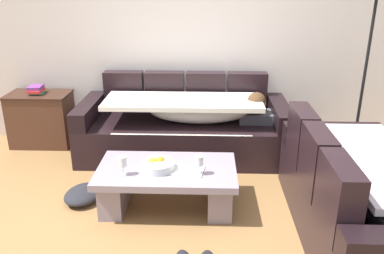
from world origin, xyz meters
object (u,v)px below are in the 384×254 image
at_px(book_stack_on_cabinet, 36,90).
at_px(couch_along_wall, 187,127).
at_px(coffee_table, 167,182).
at_px(crumpled_garment, 83,194).
at_px(floor_lamp, 364,59).
at_px(couch_near_window, 360,199).
at_px(side_cabinet, 42,119).
at_px(wine_glass_near_left, 123,162).
at_px(wine_glass_near_right, 199,162).
at_px(open_magazine, 187,170).
at_px(fruit_bowl, 158,165).

bearing_deg(book_stack_on_cabinet, couch_along_wall, -7.26).
distance_m(coffee_table, crumpled_garment, 0.81).
distance_m(couch_along_wall, floor_lamp, 2.02).
xyz_separation_m(couch_along_wall, floor_lamp, (1.86, 0.00, 0.78)).
bearing_deg(couch_near_window, side_cabinet, 61.06).
xyz_separation_m(wine_glass_near_left, wine_glass_near_right, (0.63, 0.03, 0.00)).
bearing_deg(coffee_table, side_cabinet, 140.37).
xyz_separation_m(open_magazine, crumpled_garment, (-0.96, 0.12, -0.33)).
xyz_separation_m(couch_along_wall, side_cabinet, (-1.76, 0.23, -0.01)).
relative_size(couch_along_wall, open_magazine, 8.25).
xyz_separation_m(wine_glass_near_left, crumpled_garment, (-0.43, 0.21, -0.44)).
relative_size(wine_glass_near_left, floor_lamp, 0.09).
bearing_deg(coffee_table, floor_lamp, 29.80).
height_order(floor_lamp, crumpled_garment, floor_lamp).
xyz_separation_m(wine_glass_near_right, open_magazine, (-0.10, 0.06, -0.11)).
relative_size(wine_glass_near_right, book_stack_on_cabinet, 0.78).
xyz_separation_m(coffee_table, crumpled_garment, (-0.78, 0.07, -0.18)).
bearing_deg(open_magazine, floor_lamp, 41.73).
relative_size(couch_near_window, side_cabinet, 2.63).
height_order(open_magazine, book_stack_on_cabinet, book_stack_on_cabinet).
height_order(coffee_table, floor_lamp, floor_lamp).
distance_m(couch_along_wall, open_magazine, 1.18).
bearing_deg(wine_glass_near_right, couch_along_wall, 97.51).
height_order(couch_along_wall, wine_glass_near_right, couch_along_wall).
bearing_deg(couch_along_wall, open_magazine, -87.08).
height_order(side_cabinet, floor_lamp, floor_lamp).
bearing_deg(book_stack_on_cabinet, wine_glass_near_left, -48.91).
bearing_deg(side_cabinet, floor_lamp, -3.52).
xyz_separation_m(coffee_table, book_stack_on_cabinet, (-1.65, 1.36, 0.45)).
relative_size(couch_along_wall, couch_near_window, 1.22).
height_order(coffee_table, side_cabinet, side_cabinet).
bearing_deg(side_cabinet, fruit_bowl, -41.37).
xyz_separation_m(wine_glass_near_right, crumpled_garment, (-1.07, 0.18, -0.44)).
bearing_deg(fruit_bowl, crumpled_garment, 172.26).
bearing_deg(couch_near_window, open_magazine, 75.73).
height_order(couch_near_window, side_cabinet, couch_near_window).
bearing_deg(crumpled_garment, wine_glass_near_left, -25.89).
distance_m(fruit_bowl, floor_lamp, 2.46).
bearing_deg(floor_lamp, side_cabinet, 176.48).
height_order(couch_along_wall, crumpled_garment, couch_along_wall).
relative_size(floor_lamp, crumpled_garment, 4.88).
distance_m(wine_glass_near_right, floor_lamp, 2.19).
relative_size(coffee_table, side_cabinet, 1.67).
height_order(couch_along_wall, open_magazine, couch_along_wall).
height_order(couch_along_wall, book_stack_on_cabinet, couch_along_wall).
relative_size(coffee_table, fruit_bowl, 4.29).
xyz_separation_m(side_cabinet, crumpled_garment, (0.86, -1.29, -0.26)).
bearing_deg(fruit_bowl, wine_glass_near_left, -157.97).
bearing_deg(wine_glass_near_left, coffee_table, 21.83).
relative_size(open_magazine, crumpled_garment, 0.70).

